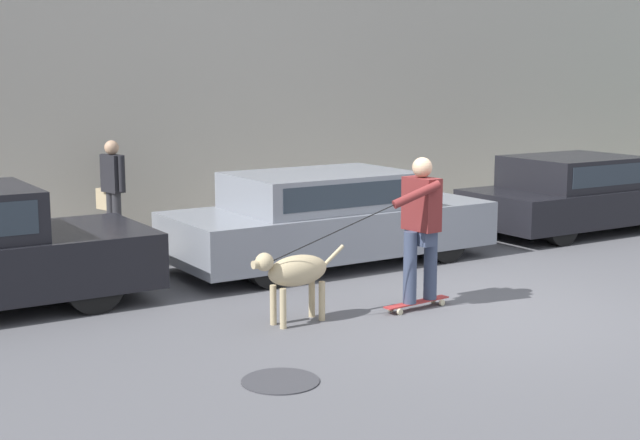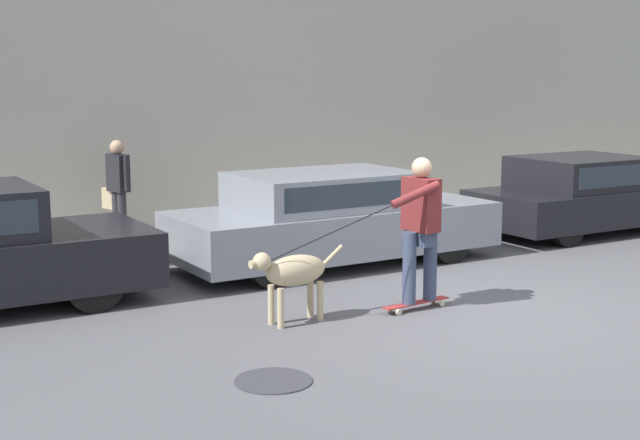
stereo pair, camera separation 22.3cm
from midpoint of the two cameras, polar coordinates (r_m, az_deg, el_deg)
name	(u,v)px [view 1 (the left image)]	position (r m, az deg, el deg)	size (l,w,h in m)	color
ground_plane	(478,312)	(10.11, 9.49, -5.82)	(36.00, 36.00, 0.00)	#545459
back_wall	(223,55)	(15.13, -6.67, 10.43)	(32.00, 0.30, 5.83)	#ADA89E
sidewalk_curb	(260,235)	(14.26, -4.32, -0.98)	(30.00, 2.13, 0.13)	#A39E93
parked_car_1	(328,219)	(12.30, 0.02, 0.05)	(4.56, 1.83, 1.29)	black
parked_car_2	(577,195)	(15.47, 15.72, 1.55)	(3.95, 1.81, 1.26)	black
dog	(295,273)	(9.41, -2.28, -3.39)	(1.19, 0.40, 0.81)	tan
skateboarder	(420,223)	(9.96, 5.79, -0.21)	(2.30, 0.62, 1.71)	beige
pedestrian_with_bag	(112,187)	(13.53, -13.62, 2.09)	(0.28, 0.65, 1.52)	#28282D
manhole_cover	(280,381)	(7.82, -3.38, -10.25)	(0.68, 0.68, 0.01)	#38383D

